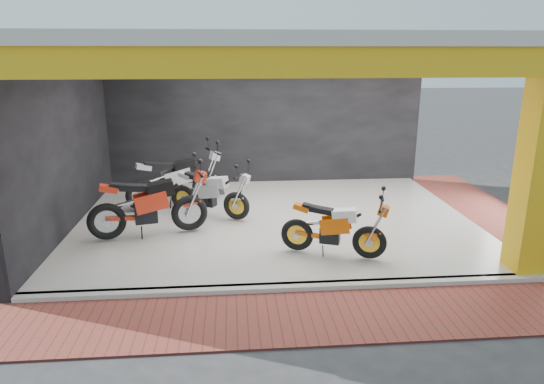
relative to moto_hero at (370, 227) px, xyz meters
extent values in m
plane|color=#2D2D30|center=(-1.37, 0.22, -0.68)|extent=(80.00, 80.00, 0.00)
cube|color=silver|center=(-1.37, 2.22, -0.63)|extent=(8.00, 6.00, 0.10)
cube|color=beige|center=(-1.37, 2.22, 2.92)|extent=(8.40, 6.40, 0.20)
cube|color=black|center=(-1.37, 5.32, 1.07)|extent=(8.20, 0.20, 3.50)
cube|color=black|center=(-5.47, 2.22, 1.07)|extent=(0.20, 6.20, 3.50)
cube|color=gold|center=(2.38, -0.53, 1.07)|extent=(0.50, 0.50, 3.50)
cube|color=gold|center=(-1.37, -0.78, 2.62)|extent=(8.40, 0.30, 0.40)
cube|color=gold|center=(2.63, 2.22, 2.62)|extent=(0.30, 6.40, 0.40)
cube|color=silver|center=(-1.37, -0.80, -0.63)|extent=(8.00, 0.20, 0.10)
cube|color=maroon|center=(-1.37, -1.58, -0.66)|extent=(9.00, 1.40, 0.03)
cube|color=maroon|center=(3.43, 2.22, -0.66)|extent=(1.40, 7.00, 0.03)
camera|label=1|loc=(-2.23, -7.29, 2.75)|focal=32.00mm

